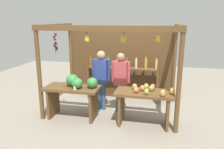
# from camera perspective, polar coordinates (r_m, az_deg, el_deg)

# --- Properties ---
(ground_plane) EXTENTS (12.00, 12.00, 0.00)m
(ground_plane) POSITION_cam_1_polar(r_m,az_deg,el_deg) (6.08, 0.39, -8.84)
(ground_plane) COLOR gray
(ground_plane) RESTS_ON ground
(market_stall) EXTENTS (3.26, 2.02, 2.25)m
(market_stall) POSITION_cam_1_polar(r_m,az_deg,el_deg) (6.12, 1.25, 4.17)
(market_stall) COLOR brown
(market_stall) RESTS_ON ground
(fruit_counter_left) EXTENTS (1.33, 0.64, 1.07)m
(fruit_counter_left) POSITION_cam_1_polar(r_m,az_deg,el_deg) (5.42, -9.51, -4.08)
(fruit_counter_left) COLOR brown
(fruit_counter_left) RESTS_ON ground
(fruit_counter_right) EXTENTS (1.33, 0.65, 0.95)m
(fruit_counter_right) POSITION_cam_1_polar(r_m,az_deg,el_deg) (5.09, 8.48, -6.40)
(fruit_counter_right) COLOR brown
(fruit_counter_right) RESTS_ON ground
(bottle_shelf_unit) EXTENTS (2.09, 0.22, 1.34)m
(bottle_shelf_unit) POSITION_cam_1_polar(r_m,az_deg,el_deg) (6.47, 2.62, 0.19)
(bottle_shelf_unit) COLOR brown
(bottle_shelf_unit) RESTS_ON ground
(vendor_man) EXTENTS (0.48, 0.21, 1.59)m
(vendor_man) POSITION_cam_1_polar(r_m,az_deg,el_deg) (5.77, -2.78, -0.17)
(vendor_man) COLOR #37587E
(vendor_man) RESTS_ON ground
(vendor_woman) EXTENTS (0.48, 0.21, 1.56)m
(vendor_woman) POSITION_cam_1_polar(r_m,az_deg,el_deg) (5.62, 2.23, -0.76)
(vendor_woman) COLOR #344440
(vendor_woman) RESTS_ON ground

